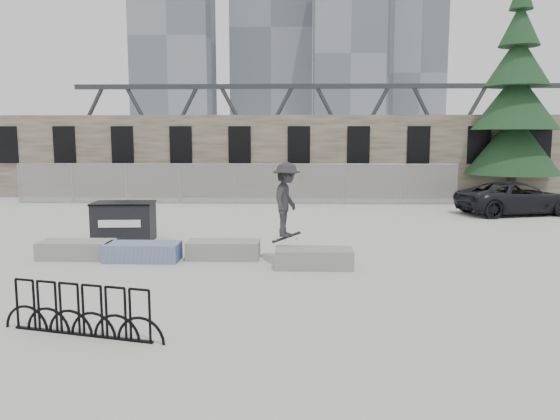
# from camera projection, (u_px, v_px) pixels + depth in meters

# --- Properties ---
(ground) EXTENTS (120.00, 120.00, 0.00)m
(ground) POSITION_uv_depth(u_px,v_px,m) (184.00, 260.00, 15.02)
(ground) COLOR #ACADA8
(ground) RESTS_ON ground
(stone_wall) EXTENTS (36.00, 2.58, 4.50)m
(stone_wall) POSITION_uv_depth(u_px,v_px,m) (242.00, 156.00, 30.80)
(stone_wall) COLOR brown
(stone_wall) RESTS_ON ground
(chainlink_fence) EXTENTS (22.06, 0.06, 2.02)m
(chainlink_fence) POSITION_uv_depth(u_px,v_px,m) (235.00, 183.00, 27.26)
(chainlink_fence) COLOR gray
(chainlink_fence) RESTS_ON ground
(planter_far_left) EXTENTS (2.00, 0.90, 0.50)m
(planter_far_left) POSITION_uv_depth(u_px,v_px,m) (77.00, 249.00, 15.18)
(planter_far_left) COLOR gray
(planter_far_left) RESTS_ON ground
(planter_center_left) EXTENTS (2.00, 0.90, 0.50)m
(planter_center_left) POSITION_uv_depth(u_px,v_px,m) (143.00, 251.00, 14.88)
(planter_center_left) COLOR #2F4A8F
(planter_center_left) RESTS_ON ground
(planter_center_right) EXTENTS (2.00, 0.90, 0.50)m
(planter_center_right) POSITION_uv_depth(u_px,v_px,m) (224.00, 249.00, 15.17)
(planter_center_right) COLOR gray
(planter_center_right) RESTS_ON ground
(planter_offset) EXTENTS (2.00, 0.90, 0.50)m
(planter_offset) POSITION_uv_depth(u_px,v_px,m) (314.00, 257.00, 14.11)
(planter_offset) COLOR gray
(planter_offset) RESTS_ON ground
(dumpster) EXTENTS (2.01, 1.31, 1.27)m
(dumpster) POSITION_uv_depth(u_px,v_px,m) (124.00, 221.00, 17.66)
(dumpster) COLOR black
(dumpster) RESTS_ON ground
(bike_rack) EXTENTS (3.06, 0.81, 0.90)m
(bike_rack) POSITION_uv_depth(u_px,v_px,m) (81.00, 311.00, 9.27)
(bike_rack) COLOR black
(bike_rack) RESTS_ON ground
(spruce_tree) EXTENTS (4.78, 4.78, 11.50)m
(spruce_tree) POSITION_uv_depth(u_px,v_px,m) (515.00, 107.00, 28.11)
(spruce_tree) COLOR #38281E
(spruce_tree) RESTS_ON ground
(skyline_towers) EXTENTS (58.00, 28.00, 48.00)m
(skyline_towers) POSITION_uv_depth(u_px,v_px,m) (276.00, 45.00, 105.14)
(skyline_towers) COLOR slate
(skyline_towers) RESTS_ON ground
(truss_bridge) EXTENTS (70.00, 3.00, 9.80)m
(truss_bridge) POSITION_uv_depth(u_px,v_px,m) (352.00, 130.00, 68.62)
(truss_bridge) COLOR #2D3033
(truss_bridge) RESTS_ON ground
(suv) EXTENTS (5.49, 3.48, 1.41)m
(suv) POSITION_uv_depth(u_px,v_px,m) (516.00, 198.00, 23.68)
(suv) COLOR black
(suv) RESTS_ON ground
(skateboarder) EXTENTS (1.02, 1.41, 2.14)m
(skateboarder) POSITION_uv_depth(u_px,v_px,m) (286.00, 200.00, 14.43)
(skateboarder) COLOR #28272A
(skateboarder) RESTS_ON ground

